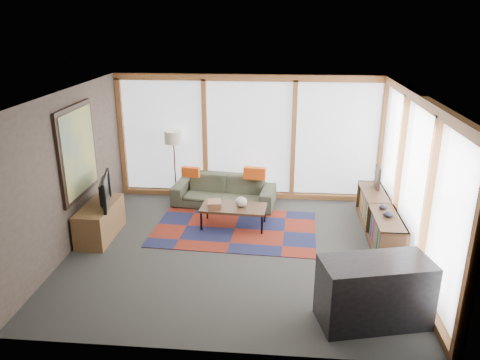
# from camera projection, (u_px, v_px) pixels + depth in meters

# --- Properties ---
(ground) EXTENTS (5.50, 5.50, 0.00)m
(ground) POSITION_uv_depth(u_px,v_px,m) (238.00, 250.00, 7.79)
(ground) COLOR #31322F
(ground) RESTS_ON ground
(room_envelope) EXTENTS (5.52, 5.02, 2.62)m
(room_envelope) POSITION_uv_depth(u_px,v_px,m) (270.00, 153.00, 7.76)
(room_envelope) COLOR #3A3129
(room_envelope) RESTS_ON ground
(rug) EXTENTS (3.01, 2.02, 0.01)m
(rug) POSITION_uv_depth(u_px,v_px,m) (235.00, 229.00, 8.56)
(rug) COLOR maroon
(rug) RESTS_ON ground
(sofa) EXTENTS (2.14, 1.03, 0.60)m
(sofa) POSITION_uv_depth(u_px,v_px,m) (224.00, 191.00, 9.55)
(sofa) COLOR #35392A
(sofa) RESTS_ON ground
(pillow_left) EXTENTS (0.38, 0.16, 0.20)m
(pillow_left) POSITION_uv_depth(u_px,v_px,m) (191.00, 172.00, 9.45)
(pillow_left) COLOR #DC4D13
(pillow_left) RESTS_ON sofa
(pillow_right) EXTENTS (0.45, 0.20, 0.24)m
(pillow_right) POSITION_uv_depth(u_px,v_px,m) (255.00, 173.00, 9.31)
(pillow_right) COLOR #DC4D13
(pillow_right) RESTS_ON sofa
(floor_lamp) EXTENTS (0.37, 0.37, 1.47)m
(floor_lamp) POSITION_uv_depth(u_px,v_px,m) (175.00, 165.00, 9.75)
(floor_lamp) COLOR black
(floor_lamp) RESTS_ON ground
(coffee_table) EXTENTS (1.21, 0.66, 0.39)m
(coffee_table) POSITION_uv_depth(u_px,v_px,m) (234.00, 217.00, 8.60)
(coffee_table) COLOR #382714
(coffee_table) RESTS_ON ground
(book_stack) EXTENTS (0.28, 0.33, 0.10)m
(book_stack) POSITION_uv_depth(u_px,v_px,m) (214.00, 204.00, 8.53)
(book_stack) COLOR brown
(book_stack) RESTS_ON coffee_table
(vase) EXTENTS (0.25, 0.25, 0.18)m
(vase) POSITION_uv_depth(u_px,v_px,m) (241.00, 202.00, 8.52)
(vase) COLOR beige
(vase) RESTS_ON coffee_table
(bookshelf) EXTENTS (0.43, 2.39, 0.60)m
(bookshelf) POSITION_uv_depth(u_px,v_px,m) (379.00, 219.00, 8.24)
(bookshelf) COLOR #382714
(bookshelf) RESTS_ON ground
(bowl_a) EXTENTS (0.20, 0.20, 0.09)m
(bowl_a) POSITION_uv_depth(u_px,v_px,m) (388.00, 214.00, 7.61)
(bowl_a) COLOR black
(bowl_a) RESTS_ON bookshelf
(bowl_b) EXTENTS (0.16, 0.16, 0.07)m
(bowl_b) POSITION_uv_depth(u_px,v_px,m) (383.00, 207.00, 7.91)
(bowl_b) COLOR black
(bowl_b) RESTS_ON bookshelf
(shelf_picture) EXTENTS (0.05, 0.33, 0.43)m
(shelf_picture) POSITION_uv_depth(u_px,v_px,m) (378.00, 178.00, 8.79)
(shelf_picture) COLOR black
(shelf_picture) RESTS_ON bookshelf
(tv_console) EXTENTS (0.50, 1.20, 0.60)m
(tv_console) POSITION_uv_depth(u_px,v_px,m) (100.00, 221.00, 8.17)
(tv_console) COLOR brown
(tv_console) RESTS_ON ground
(television) EXTENTS (0.35, 0.91, 0.52)m
(television) POSITION_uv_depth(u_px,v_px,m) (101.00, 191.00, 7.98)
(television) COLOR black
(television) RESTS_ON tv_console
(bar_counter) EXTENTS (1.47, 0.94, 0.86)m
(bar_counter) POSITION_uv_depth(u_px,v_px,m) (374.00, 292.00, 5.85)
(bar_counter) COLOR black
(bar_counter) RESTS_ON ground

